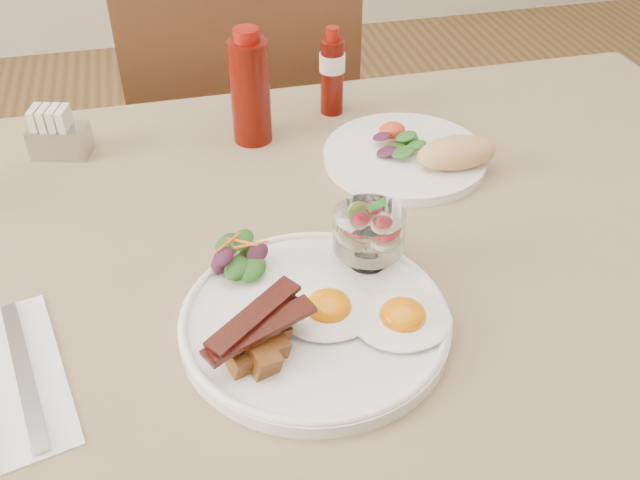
# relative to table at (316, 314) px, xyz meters

# --- Properties ---
(table) EXTENTS (1.33, 0.88, 0.75)m
(table) POSITION_rel_table_xyz_m (0.00, 0.00, 0.00)
(table) COLOR #58311B
(table) RESTS_ON ground
(chair_far) EXTENTS (0.42, 0.42, 0.93)m
(chair_far) POSITION_rel_table_xyz_m (0.00, 0.66, -0.14)
(chair_far) COLOR #58311B
(chair_far) RESTS_ON ground
(main_plate) EXTENTS (0.28, 0.28, 0.02)m
(main_plate) POSITION_rel_table_xyz_m (-0.03, -0.11, 0.10)
(main_plate) COLOR white
(main_plate) RESTS_ON table
(fried_eggs) EXTENTS (0.19, 0.14, 0.03)m
(fried_eggs) POSITION_rel_table_xyz_m (0.02, -0.12, 0.11)
(fried_eggs) COLOR white
(fried_eggs) RESTS_ON main_plate
(bacon_potato_pile) EXTENTS (0.12, 0.08, 0.05)m
(bacon_potato_pile) POSITION_rel_table_xyz_m (-0.09, -0.15, 0.13)
(bacon_potato_pile) COLOR brown
(bacon_potato_pile) RESTS_ON main_plate
(side_salad) EXTENTS (0.07, 0.07, 0.04)m
(side_salad) POSITION_rel_table_xyz_m (-0.09, -0.02, 0.12)
(side_salad) COLOR #235115
(side_salad) RESTS_ON main_plate
(fruit_cup) EXTENTS (0.08, 0.08, 0.08)m
(fruit_cup) POSITION_rel_table_xyz_m (0.05, -0.04, 0.15)
(fruit_cup) COLOR white
(fruit_cup) RESTS_ON main_plate
(second_plate) EXTENTS (0.23, 0.23, 0.06)m
(second_plate) POSITION_rel_table_xyz_m (0.18, 0.17, 0.10)
(second_plate) COLOR white
(second_plate) RESTS_ON table
(ketchup_bottle) EXTENTS (0.07, 0.07, 0.17)m
(ketchup_bottle) POSITION_rel_table_xyz_m (-0.03, 0.29, 0.17)
(ketchup_bottle) COLOR #500A04
(ketchup_bottle) RESTS_ON table
(hot_sauce_bottle) EXTENTS (0.05, 0.05, 0.14)m
(hot_sauce_bottle) POSITION_rel_table_xyz_m (0.11, 0.34, 0.15)
(hot_sauce_bottle) COLOR #500A04
(hot_sauce_bottle) RESTS_ON table
(sugar_caddy) EXTENTS (0.09, 0.06, 0.07)m
(sugar_caddy) POSITION_rel_table_xyz_m (-0.30, 0.31, 0.12)
(sugar_caddy) COLOR #B1B1B6
(sugar_caddy) RESTS_ON table
(napkin_cutlery) EXTENTS (0.16, 0.24, 0.01)m
(napkin_cutlery) POSITION_rel_table_xyz_m (-0.34, -0.11, 0.09)
(napkin_cutlery) COLOR white
(napkin_cutlery) RESTS_ON table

